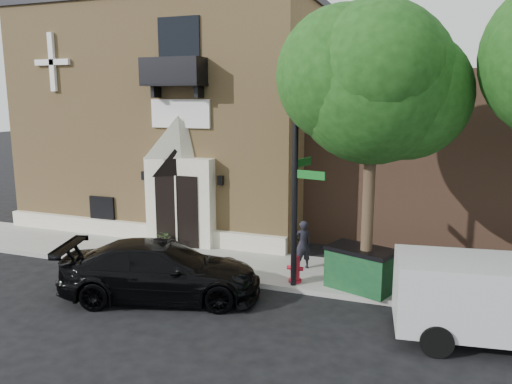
% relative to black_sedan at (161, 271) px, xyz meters
% --- Properties ---
extents(ground, '(120.00, 120.00, 0.00)m').
position_rel_black_sedan_xyz_m(ground, '(-0.76, 1.58, -0.79)').
color(ground, black).
rests_on(ground, ground).
extents(sidewalk, '(42.00, 3.00, 0.15)m').
position_rel_black_sedan_xyz_m(sidewalk, '(0.24, 3.08, -0.71)').
color(sidewalk, gray).
rests_on(sidewalk, ground).
extents(church, '(12.20, 11.01, 9.30)m').
position_rel_black_sedan_xyz_m(church, '(-3.74, 9.53, 3.85)').
color(church, '#A8834F').
rests_on(church, ground).
extents(street_tree_left, '(4.97, 4.38, 7.77)m').
position_rel_black_sedan_xyz_m(street_tree_left, '(5.27, 1.92, 5.08)').
color(street_tree_left, '#38281C').
rests_on(street_tree_left, sidewalk).
extents(black_sedan, '(5.85, 3.74, 1.58)m').
position_rel_black_sedan_xyz_m(black_sedan, '(0.00, 0.00, 0.00)').
color(black_sedan, black).
rests_on(black_sedan, ground).
extents(street_sign, '(0.98, 1.12, 6.28)m').
position_rel_black_sedan_xyz_m(street_sign, '(3.27, 1.84, 2.52)').
color(street_sign, black).
rests_on(street_sign, sidewalk).
extents(fire_hydrant, '(0.47, 0.38, 0.83)m').
position_rel_black_sedan_xyz_m(fire_hydrant, '(3.23, 2.07, -0.23)').
color(fire_hydrant, maroon).
rests_on(fire_hydrant, sidewalk).
extents(dumpster, '(2.08, 1.62, 1.20)m').
position_rel_black_sedan_xyz_m(dumpster, '(5.09, 2.19, -0.03)').
color(dumpster, '#0F371D').
rests_on(dumpster, sidewalk).
extents(planter, '(0.68, 0.61, 0.66)m').
position_rel_black_sedan_xyz_m(planter, '(-2.04, 3.64, -0.31)').
color(planter, '#3D602E').
rests_on(planter, sidewalk).
extents(pedestrian_near, '(0.67, 0.64, 1.54)m').
position_rel_black_sedan_xyz_m(pedestrian_near, '(3.11, 3.30, 0.13)').
color(pedestrian_near, black).
rests_on(pedestrian_near, sidewalk).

